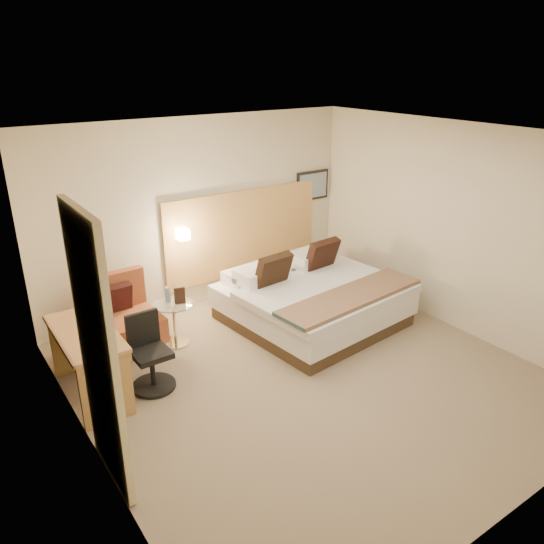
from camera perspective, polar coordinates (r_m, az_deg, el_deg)
floor at (r=6.26m, az=3.77°, el=-11.13°), size 4.80×5.00×0.02m
ceiling at (r=5.28m, az=4.53°, el=14.38°), size 4.80×5.00×0.02m
wall_back at (r=7.64m, az=-7.78°, el=6.23°), size 4.80×0.02×2.70m
wall_front at (r=4.20m, az=26.37°, el=-9.96°), size 4.80×0.02×2.70m
wall_left at (r=4.64m, az=-19.96°, el=-5.77°), size 0.02×5.00×2.70m
wall_right at (r=7.31m, az=19.10°, el=4.47°), size 0.02×5.00×2.70m
headboard_panel at (r=8.05m, az=-3.07°, el=4.25°), size 2.60×0.04×1.30m
art_frame at (r=8.65m, az=4.36°, el=9.27°), size 0.62×0.03×0.47m
art_canvas at (r=8.63m, az=4.45°, el=9.25°), size 0.54×0.01×0.39m
lamp_arm at (r=7.47m, az=-9.76°, el=4.15°), size 0.02×0.12×0.02m
lamp_shade at (r=7.42m, az=-9.56°, el=4.04°), size 0.15×0.15×0.15m
curtain at (r=4.50m, az=-18.24°, el=-8.36°), size 0.06×0.90×2.42m
bottle_a at (r=6.74m, az=-11.15°, el=-2.41°), size 0.08×0.08×0.20m
menu_folder at (r=6.67m, az=-9.91°, el=-2.47°), size 0.14×0.08×0.22m
bed at (r=7.30m, az=4.28°, el=-2.92°), size 2.28×2.24×1.03m
lounge_chair at (r=6.91m, az=-15.94°, el=-4.99°), size 0.89×0.79×0.91m
side_table at (r=6.84m, az=-10.45°, el=-5.23°), size 0.63×0.63×0.56m
desk at (r=5.94m, az=-19.09°, el=-7.40°), size 0.58×1.24×0.77m
desk_chair at (r=6.03m, az=-13.00°, el=-9.05°), size 0.49×0.49×0.85m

